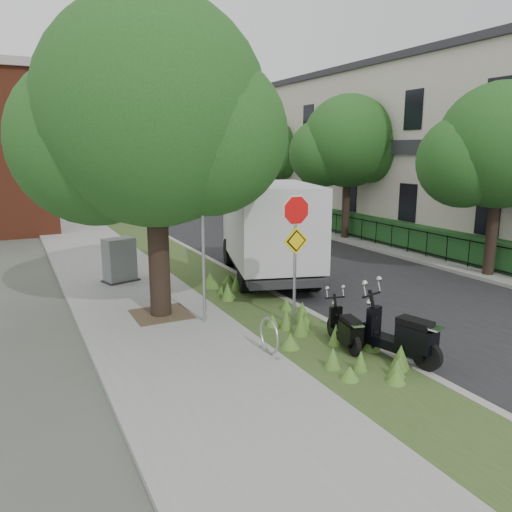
% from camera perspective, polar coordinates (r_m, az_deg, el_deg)
% --- Properties ---
extents(ground, '(120.00, 120.00, 0.00)m').
position_cam_1_polar(ground, '(12.34, 11.43, -8.14)').
color(ground, '#4C5147').
rests_on(ground, ground).
extents(sidewalk_near, '(3.50, 60.00, 0.12)m').
position_cam_1_polar(sidewalk_near, '(19.75, -17.21, -0.61)').
color(sidewalk_near, gray).
rests_on(sidewalk_near, ground).
extents(verge, '(2.00, 60.00, 0.12)m').
position_cam_1_polar(verge, '(20.34, -9.56, 0.14)').
color(verge, '#30471E').
rests_on(verge, ground).
extents(kerb_near, '(0.20, 60.00, 0.13)m').
position_cam_1_polar(kerb_near, '(20.65, -6.91, 0.41)').
color(kerb_near, '#9E9991').
rests_on(kerb_near, ground).
extents(road, '(7.00, 60.00, 0.01)m').
position_cam_1_polar(road, '(22.05, 1.69, 1.08)').
color(road, black).
rests_on(road, ground).
extents(kerb_far, '(0.20, 60.00, 0.13)m').
position_cam_1_polar(kerb_far, '(23.86, 9.12, 1.93)').
color(kerb_far, '#9E9991').
rests_on(kerb_far, ground).
extents(footpath_far, '(3.20, 60.00, 0.12)m').
position_cam_1_polar(footpath_far, '(24.88, 12.32, 2.20)').
color(footpath_far, gray).
rests_on(footpath_far, ground).
extents(street_tree_main, '(6.21, 5.54, 7.66)m').
position_cam_1_polar(street_tree_main, '(12.36, -12.10, 14.55)').
color(street_tree_main, black).
rests_on(street_tree_main, ground).
extents(bare_post, '(0.08, 0.08, 4.00)m').
position_cam_1_polar(bare_post, '(11.78, -6.07, 1.77)').
color(bare_post, '#A5A8AD').
rests_on(bare_post, ground).
extents(bike_hoop, '(0.06, 0.78, 0.77)m').
position_cam_1_polar(bike_hoop, '(10.30, 1.53, -9.09)').
color(bike_hoop, '#A5A8AD').
rests_on(bike_hoop, ground).
extents(sign_assembly, '(0.94, 0.08, 3.22)m').
position_cam_1_polar(sign_assembly, '(11.43, 4.56, 2.54)').
color(sign_assembly, '#A5A8AD').
rests_on(sign_assembly, ground).
extents(fence_far, '(0.04, 24.00, 1.00)m').
position_cam_1_polar(fence_far, '(24.18, 10.53, 3.46)').
color(fence_far, black).
rests_on(fence_far, ground).
extents(hedge_far, '(1.00, 24.00, 1.10)m').
position_cam_1_polar(hedge_far, '(24.60, 11.83, 3.55)').
color(hedge_far, '#18441D').
rests_on(hedge_far, footpath_far).
extents(terrace_houses, '(7.40, 26.40, 8.20)m').
position_cam_1_polar(terrace_houses, '(26.72, 18.36, 11.37)').
color(terrace_houses, beige).
rests_on(terrace_houses, ground).
extents(far_tree_a, '(4.60, 4.10, 6.22)m').
position_cam_1_polar(far_tree_a, '(18.01, 25.87, 10.64)').
color(far_tree_a, black).
rests_on(far_tree_a, ground).
extents(far_tree_b, '(4.83, 4.31, 6.56)m').
position_cam_1_polar(far_tree_b, '(23.79, 10.29, 12.27)').
color(far_tree_b, black).
rests_on(far_tree_b, ground).
extents(far_tree_c, '(4.37, 3.89, 5.93)m').
position_cam_1_polar(far_tree_c, '(30.60, 1.13, 11.60)').
color(far_tree_c, black).
rests_on(far_tree_c, ground).
extents(scooter_near, '(0.51, 1.51, 0.72)m').
position_cam_1_polar(scooter_near, '(10.69, 10.34, -8.64)').
color(scooter_near, black).
rests_on(scooter_near, ground).
extents(scooter_far, '(0.74, 1.92, 0.93)m').
position_cam_1_polar(scooter_far, '(10.26, 16.73, -9.26)').
color(scooter_far, black).
rests_on(scooter_far, ground).
extents(box_truck, '(3.90, 6.38, 2.71)m').
position_cam_1_polar(box_truck, '(16.23, 1.46, 3.40)').
color(box_truck, '#262628').
rests_on(box_truck, ground).
extents(utility_cabinet, '(1.19, 0.96, 1.38)m').
position_cam_1_polar(utility_cabinet, '(16.28, -15.33, -0.53)').
color(utility_cabinet, '#262628').
rests_on(utility_cabinet, ground).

